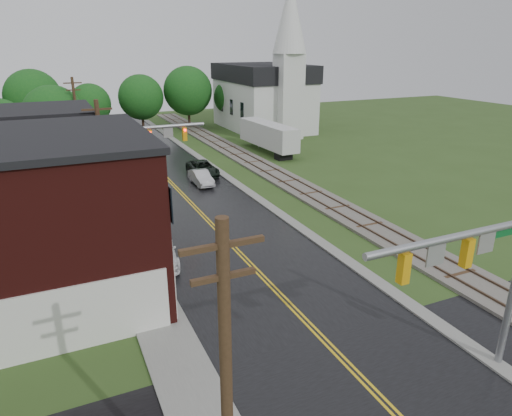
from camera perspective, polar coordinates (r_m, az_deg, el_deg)
main_road at (r=40.89m, az=-9.69°, el=2.21°), size 10.00×90.00×0.02m
cross_road at (r=18.37m, az=16.08°, el=-22.65°), size 60.00×9.00×0.02m
curb_right at (r=46.99m, az=-4.93°, el=4.74°), size 0.80×70.00×0.12m
sidewalk_left at (r=35.18m, az=-17.30°, el=-1.36°), size 2.40×50.00×0.12m
yellow_house at (r=35.03m, az=-25.83°, el=2.96°), size 8.00×7.00×6.40m
darkred_building at (r=43.98m, az=-24.33°, el=4.94°), size 7.00×6.00×4.40m
church at (r=68.61m, az=1.31°, el=14.53°), size 10.40×18.40×20.00m
railroad at (r=48.63m, az=0.19°, el=5.46°), size 3.20×80.00×0.30m
traffic_signal_near at (r=17.89m, az=26.22°, el=-6.14°), size 7.34×0.30×7.20m
traffic_signal_far at (r=36.09m, az=-14.24°, el=7.71°), size 7.34×0.43×7.20m
utility_pole_a at (r=11.18m, az=-3.69°, el=-22.11°), size 1.80×0.28×9.00m
utility_pole_b at (r=30.87m, az=-18.50°, el=4.82°), size 1.80×0.28×9.00m
utility_pole_c at (r=52.44m, az=-21.44°, el=10.32°), size 1.80×0.28×9.00m
tree_left_e at (r=54.23m, az=-23.78°, el=10.39°), size 6.40×6.40×8.16m
suv_dark at (r=45.05m, az=-6.68°, el=4.92°), size 2.36×5.01×1.38m
sedan_silver at (r=42.06m, az=-6.89°, el=3.78°), size 1.42×3.97×1.30m
pickup_white at (r=27.57m, az=-12.16°, el=-5.19°), size 2.61×5.20×1.45m
semi_trailer at (r=54.34m, az=1.57°, el=9.12°), size 2.83×10.69×3.45m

